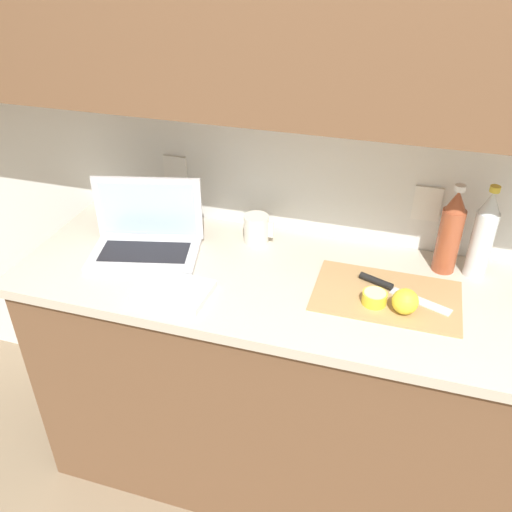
{
  "coord_description": "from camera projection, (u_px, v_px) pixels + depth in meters",
  "views": [
    {
      "loc": [
        0.11,
        -1.39,
        1.92
      ],
      "look_at": [
        -0.31,
        -0.01,
        1.01
      ],
      "focal_mm": 38.0,
      "sensor_mm": 36.0,
      "label": 1
    }
  ],
  "objects": [
    {
      "name": "dish_towel",
      "position": [
        174.0,
        291.0,
        1.66
      ],
      "size": [
        0.23,
        0.17,
        0.02
      ],
      "primitive_type": "cube",
      "rotation": [
        0.0,
        0.0,
        -0.04
      ],
      "color": "white",
      "rests_on": "counter_unit"
    },
    {
      "name": "laptop",
      "position": [
        146.0,
        236.0,
        1.85
      ],
      "size": [
        0.41,
        0.31,
        0.24
      ],
      "rotation": [
        0.0,
        0.0,
        0.24
      ],
      "color": "silver",
      "rests_on": "counter_unit"
    },
    {
      "name": "measuring_cup",
      "position": [
        256.0,
        229.0,
        1.91
      ],
      "size": [
        0.11,
        0.09,
        0.1
      ],
      "color": "silver",
      "rests_on": "counter_unit"
    },
    {
      "name": "lemon_half_cut",
      "position": [
        374.0,
        298.0,
        1.6
      ],
      "size": [
        0.07,
        0.07,
        0.04
      ],
      "color": "yellow",
      "rests_on": "cutting_board"
    },
    {
      "name": "cutting_board",
      "position": [
        386.0,
        296.0,
        1.65
      ],
      "size": [
        0.44,
        0.28,
        0.01
      ],
      "primitive_type": "cube",
      "color": "tan",
      "rests_on": "counter_unit"
    },
    {
      "name": "wall_back",
      "position": [
        384.0,
        65.0,
        1.54
      ],
      "size": [
        5.2,
        0.38,
        2.6
      ],
      "color": "white",
      "rests_on": "ground_plane"
    },
    {
      "name": "counter_unit",
      "position": [
        344.0,
        395.0,
        1.92
      ],
      "size": [
        2.19,
        0.63,
        0.93
      ],
      "color": "brown",
      "rests_on": "ground_plane"
    },
    {
      "name": "ground_plane",
      "position": [
        329.0,
        478.0,
        2.18
      ],
      "size": [
        12.0,
        12.0,
        0.0
      ],
      "primitive_type": "plane",
      "color": "#847056",
      "rests_on": "ground"
    },
    {
      "name": "lemon_whole_beside",
      "position": [
        405.0,
        301.0,
        1.56
      ],
      "size": [
        0.08,
        0.08,
        0.08
      ],
      "color": "yellow",
      "rests_on": "cutting_board"
    },
    {
      "name": "knife",
      "position": [
        388.0,
        286.0,
        1.67
      ],
      "size": [
        0.29,
        0.14,
        0.02
      ],
      "rotation": [
        0.0,
        0.0,
        -0.38
      ],
      "color": "silver",
      "rests_on": "cutting_board"
    },
    {
      "name": "bottle_green_soda",
      "position": [
        483.0,
        236.0,
        1.68
      ],
      "size": [
        0.07,
        0.07,
        0.31
      ],
      "color": "silver",
      "rests_on": "counter_unit"
    },
    {
      "name": "bottle_oil_tall",
      "position": [
        450.0,
        233.0,
        1.71
      ],
      "size": [
        0.07,
        0.07,
        0.3
      ],
      "color": "#A34C2D",
      "rests_on": "counter_unit"
    }
  ]
}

